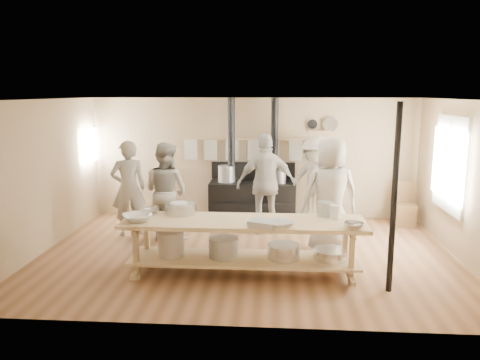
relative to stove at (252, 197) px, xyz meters
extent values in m
plane|color=brown|center=(0.01, -2.12, -0.52)|extent=(7.00, 7.00, 0.00)
plane|color=tan|center=(0.01, 0.38, 0.78)|extent=(7.00, 0.00, 7.00)
plane|color=tan|center=(0.01, -4.62, 0.78)|extent=(7.00, 0.00, 7.00)
plane|color=tan|center=(-3.49, -2.12, 0.78)|extent=(0.00, 5.00, 5.00)
plane|color=tan|center=(3.51, -2.12, 0.78)|extent=(0.00, 5.00, 5.00)
plane|color=#BEB28D|center=(0.01, -2.12, 2.08)|extent=(7.00, 7.00, 0.00)
cube|color=beige|center=(3.48, -1.52, 0.98)|extent=(0.06, 1.35, 1.65)
plane|color=white|center=(3.44, -1.52, 0.98)|extent=(0.00, 1.50, 1.50)
cube|color=beige|center=(3.43, -1.52, 0.98)|extent=(0.02, 0.03, 1.50)
plane|color=white|center=(-3.44, -0.12, 1.08)|extent=(0.00, 0.90, 0.90)
cube|color=black|center=(0.01, -0.02, -0.10)|extent=(1.80, 0.70, 0.85)
cube|color=black|center=(0.01, -0.02, -0.47)|extent=(1.90, 0.75, 0.10)
cube|color=black|center=(0.01, 0.28, 0.53)|extent=(1.80, 0.12, 0.35)
cylinder|color=black|center=(-0.44, 0.03, 1.20)|extent=(0.15, 0.15, 1.75)
cylinder|color=black|center=(0.46, 0.03, 1.20)|extent=(0.15, 0.15, 1.75)
cylinder|color=#B2B2B7|center=(-0.54, -0.02, 0.50)|extent=(0.36, 0.36, 0.34)
cylinder|color=gray|center=(0.56, -0.07, 0.48)|extent=(0.30, 0.30, 0.30)
cylinder|color=tan|center=(0.01, 0.28, 1.20)|extent=(3.00, 0.04, 0.04)
cube|color=beige|center=(-1.34, 0.28, 0.98)|extent=(0.28, 0.01, 0.46)
cube|color=beige|center=(-0.89, 0.28, 0.98)|extent=(0.28, 0.01, 0.46)
cube|color=beige|center=(-0.44, 0.28, 0.98)|extent=(0.28, 0.01, 0.46)
cube|color=beige|center=(0.01, 0.28, 0.98)|extent=(0.28, 0.01, 0.46)
cube|color=beige|center=(0.46, 0.28, 0.98)|extent=(0.28, 0.01, 0.46)
cube|color=beige|center=(0.91, 0.28, 0.98)|extent=(0.28, 0.01, 0.46)
cube|color=beige|center=(1.36, 0.28, 0.98)|extent=(0.28, 0.01, 0.46)
cube|color=tan|center=(1.41, 0.30, 1.38)|extent=(0.50, 0.14, 0.03)
cylinder|color=black|center=(1.26, 0.32, 1.53)|extent=(0.20, 0.04, 0.20)
cylinder|color=silver|center=(1.63, 0.32, 1.53)|extent=(0.32, 0.03, 0.32)
cube|color=tan|center=(0.01, -3.02, 0.30)|extent=(3.60, 0.90, 0.06)
cube|color=tan|center=(0.01, -3.02, -0.27)|extent=(3.40, 0.80, 0.04)
cube|color=tan|center=(0.01, -3.02, -0.32)|extent=(3.30, 0.06, 0.06)
cube|color=tan|center=(-1.54, -3.32, -0.10)|extent=(0.07, 0.07, 0.85)
cube|color=tan|center=(-1.54, -2.72, -0.10)|extent=(0.07, 0.07, 0.85)
cube|color=tan|center=(1.56, -3.32, -0.10)|extent=(0.07, 0.07, 0.85)
cube|color=tan|center=(1.56, -2.72, -0.10)|extent=(0.07, 0.07, 0.85)
cylinder|color=#B2B2B7|center=(-1.09, -3.02, -0.06)|extent=(0.40, 0.40, 0.38)
cylinder|color=gray|center=(-0.29, -3.02, -0.10)|extent=(0.44, 0.44, 0.30)
cylinder|color=silver|center=(0.61, -3.02, -0.14)|extent=(0.48, 0.48, 0.22)
cylinder|color=silver|center=(1.31, -3.02, -0.18)|extent=(0.52, 0.52, 0.14)
cylinder|color=black|center=(2.06, -3.47, 0.78)|extent=(0.08, 0.08, 2.60)
imported|color=#A4A192|center=(-2.31, -1.15, 0.39)|extent=(0.79, 0.68, 1.83)
imported|color=#A4A192|center=(-1.54, -1.36, 0.39)|extent=(1.09, 1.00, 1.82)
imported|color=#A4A192|center=(1.41, -1.85, 0.48)|extent=(1.07, 0.80, 2.00)
imported|color=#A4A192|center=(0.30, -0.86, 0.46)|extent=(1.23, 0.74, 1.95)
imported|color=#A4A192|center=(1.29, -0.17, 0.40)|extent=(1.37, 1.09, 1.85)
cube|color=#513D20|center=(3.16, -0.17, -0.29)|extent=(0.50, 0.50, 0.46)
cube|color=#513D20|center=(3.19, 0.02, 0.14)|extent=(0.43, 0.12, 0.51)
imported|color=white|center=(-1.54, -3.17, 0.38)|extent=(0.56, 0.56, 0.10)
imported|color=silver|center=(-1.48, -2.69, 0.37)|extent=(0.39, 0.39, 0.09)
imported|color=white|center=(0.54, -3.35, 0.37)|extent=(0.48, 0.48, 0.09)
imported|color=silver|center=(1.56, -3.35, 0.37)|extent=(0.29, 0.29, 0.09)
cube|color=#B2B2B7|center=(0.31, -3.35, 0.37)|extent=(0.46, 0.39, 0.09)
cylinder|color=silver|center=(-1.00, -2.69, 0.41)|extent=(0.62, 0.62, 0.16)
cylinder|color=gray|center=(1.23, -2.69, 0.44)|extent=(0.31, 0.31, 0.22)
cylinder|color=white|center=(-1.02, -2.69, 0.42)|extent=(0.35, 0.35, 0.17)
cylinder|color=white|center=(1.36, -2.87, 0.44)|extent=(0.18, 0.18, 0.22)
camera|label=1|loc=(0.43, -9.69, 2.19)|focal=35.00mm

